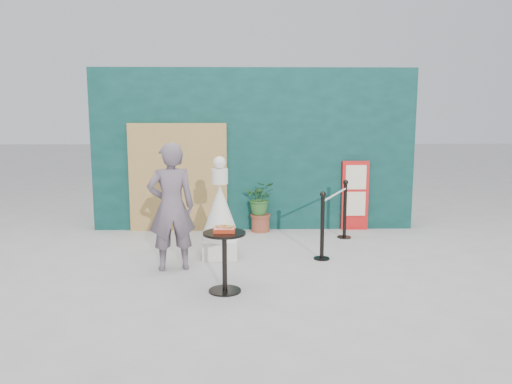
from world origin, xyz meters
name	(u,v)px	position (x,y,z in m)	size (l,w,h in m)	color
ground	(258,282)	(0.00, 0.00, 0.00)	(60.00, 60.00, 0.00)	#ADAAA5
back_wall	(254,150)	(0.00, 3.15, 1.50)	(6.00, 0.30, 3.00)	#0A2F2A
bamboo_fence	(178,178)	(-1.40, 2.94, 1.00)	(1.80, 0.08, 2.00)	tan
woman	(171,207)	(-1.19, 0.58, 0.89)	(0.65, 0.43, 1.78)	#645661
menu_board	(355,196)	(1.90, 2.95, 0.65)	(0.50, 0.07, 1.30)	red
statue	(220,216)	(-0.54, 1.18, 0.63)	(0.60, 0.60, 1.54)	beige
cafe_table	(225,252)	(-0.42, -0.33, 0.50)	(0.52, 0.52, 0.75)	black
food_basket	(224,229)	(-0.42, -0.33, 0.79)	(0.26, 0.19, 0.11)	#B62F13
planter	(260,203)	(0.12, 2.84, 0.55)	(0.55, 0.48, 0.94)	brown
stanchion_barrier	(335,218)	(1.29, 1.67, 0.49)	(0.84, 1.54, 1.03)	black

